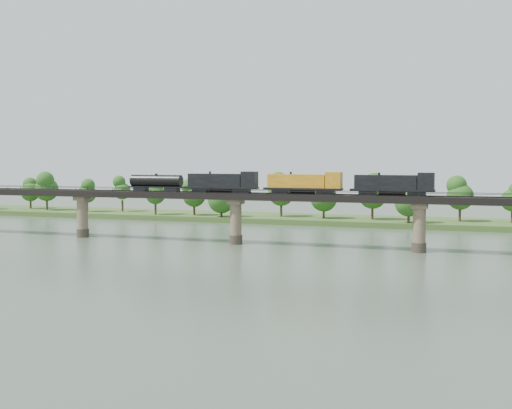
% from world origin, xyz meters
% --- Properties ---
extents(ground, '(400.00, 400.00, 0.00)m').
position_xyz_m(ground, '(0.00, 0.00, 0.00)').
color(ground, '#394939').
rests_on(ground, ground).
extents(far_bank, '(300.00, 24.00, 1.60)m').
position_xyz_m(far_bank, '(0.00, 85.00, 0.80)').
color(far_bank, '#355220').
rests_on(far_bank, ground).
extents(bridge, '(236.00, 30.00, 11.50)m').
position_xyz_m(bridge, '(0.00, 30.00, 5.46)').
color(bridge, '#473A2D').
rests_on(bridge, ground).
extents(bridge_superstructure, '(220.00, 4.90, 0.75)m').
position_xyz_m(bridge_superstructure, '(0.00, 30.00, 11.79)').
color(bridge_superstructure, black).
rests_on(bridge_superstructure, bridge).
extents(far_treeline, '(289.06, 17.54, 13.60)m').
position_xyz_m(far_treeline, '(-8.21, 80.52, 8.83)').
color(far_treeline, '#382619').
rests_on(far_treeline, far_bank).
extents(freight_train, '(69.56, 2.71, 4.79)m').
position_xyz_m(freight_train, '(9.30, 30.00, 13.79)').
color(freight_train, black).
rests_on(freight_train, bridge).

